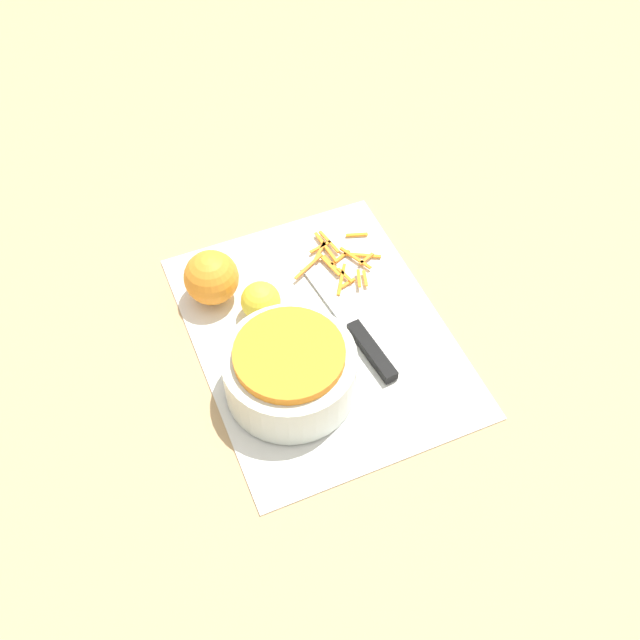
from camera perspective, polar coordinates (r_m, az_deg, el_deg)
The scene contains 7 objects.
ground_plane at distance 1.11m, azimuth 0.00°, elevation -1.13°, with size 4.00×4.00×0.00m, color tan.
cutting_board at distance 1.11m, azimuth 0.00°, elevation -1.04°, with size 0.46×0.36×0.01m.
bowl_speckled at distance 1.01m, azimuth -2.30°, elevation -3.84°, with size 0.18×0.18×0.09m.
knife at distance 1.09m, azimuth 3.24°, elevation -1.44°, with size 0.25×0.05×0.02m.
orange_left at distance 1.13m, azimuth -8.28°, elevation 3.22°, with size 0.08×0.08×0.08m.
lemon at distance 1.11m, azimuth -4.54°, elevation 1.45°, with size 0.06×0.06×0.06m.
peel_pile at distance 1.19m, azimuth 1.49°, elevation 4.58°, with size 0.14×0.15×0.01m.
Camera 1 is at (-0.60, 0.25, 0.89)m, focal length 42.00 mm.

